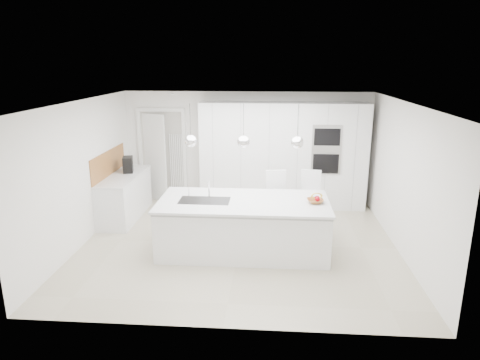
# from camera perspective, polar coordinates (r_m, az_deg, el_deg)

# --- Properties ---
(floor) EXTENTS (5.50, 5.50, 0.00)m
(floor) POSITION_cam_1_polar(r_m,az_deg,el_deg) (7.69, -0.17, -8.52)
(floor) COLOR #B8AE94
(floor) RESTS_ON ground
(wall_back) EXTENTS (5.50, 0.00, 5.50)m
(wall_back) POSITION_cam_1_polar(r_m,az_deg,el_deg) (9.71, 0.96, 4.34)
(wall_back) COLOR white
(wall_back) RESTS_ON ground
(wall_left) EXTENTS (0.00, 5.00, 5.00)m
(wall_left) POSITION_cam_1_polar(r_m,az_deg,el_deg) (7.97, -20.31, 0.85)
(wall_left) COLOR white
(wall_left) RESTS_ON ground
(ceiling) EXTENTS (5.50, 5.50, 0.00)m
(ceiling) POSITION_cam_1_polar(r_m,az_deg,el_deg) (7.05, -0.18, 10.36)
(ceiling) COLOR white
(ceiling) RESTS_ON wall_back
(tall_cabinets) EXTENTS (3.60, 0.60, 2.30)m
(tall_cabinets) POSITION_cam_1_polar(r_m,az_deg,el_deg) (9.42, 5.72, 3.29)
(tall_cabinets) COLOR white
(tall_cabinets) RESTS_ON floor
(oven_stack) EXTENTS (0.62, 0.04, 1.05)m
(oven_stack) POSITION_cam_1_polar(r_m,az_deg,el_deg) (9.15, 11.46, 3.97)
(oven_stack) COLOR #A5A5A8
(oven_stack) RESTS_ON tall_cabinets
(doorway_frame) EXTENTS (1.11, 0.08, 2.13)m
(doorway_frame) POSITION_cam_1_polar(r_m,az_deg,el_deg) (10.02, -10.28, 3.13)
(doorway_frame) COLOR white
(doorway_frame) RESTS_ON floor
(hallway_door) EXTENTS (0.76, 0.38, 2.00)m
(hallway_door) POSITION_cam_1_polar(r_m,az_deg,el_deg) (10.04, -11.72, 2.97)
(hallway_door) COLOR white
(hallway_door) RESTS_ON floor
(radiator) EXTENTS (0.32, 0.04, 1.40)m
(radiator) POSITION_cam_1_polar(r_m,az_deg,el_deg) (9.98, -8.46, 2.12)
(radiator) COLOR white
(radiator) RESTS_ON floor
(left_base_cabinets) EXTENTS (0.60, 1.80, 0.86)m
(left_base_cabinets) POSITION_cam_1_polar(r_m,az_deg,el_deg) (9.14, -15.08, -2.23)
(left_base_cabinets) COLOR white
(left_base_cabinets) RESTS_ON floor
(left_worktop) EXTENTS (0.62, 1.82, 0.04)m
(left_worktop) POSITION_cam_1_polar(r_m,az_deg,el_deg) (9.02, -15.28, 0.49)
(left_worktop) COLOR silver
(left_worktop) RESTS_ON left_base_cabinets
(oak_backsplash) EXTENTS (0.02, 1.80, 0.50)m
(oak_backsplash) POSITION_cam_1_polar(r_m,az_deg,el_deg) (9.06, -17.12, 2.17)
(oak_backsplash) COLOR #AB713B
(oak_backsplash) RESTS_ON wall_left
(island_base) EXTENTS (2.80, 1.20, 0.86)m
(island_base) POSITION_cam_1_polar(r_m,az_deg,el_deg) (7.24, 0.44, -6.40)
(island_base) COLOR white
(island_base) RESTS_ON floor
(island_worktop) EXTENTS (2.84, 1.40, 0.04)m
(island_worktop) POSITION_cam_1_polar(r_m,az_deg,el_deg) (7.14, 0.48, -2.90)
(island_worktop) COLOR silver
(island_worktop) RESTS_ON island_base
(island_sink) EXTENTS (0.84, 0.44, 0.18)m
(island_sink) POSITION_cam_1_polar(r_m,az_deg,el_deg) (7.18, -4.74, -3.35)
(island_sink) COLOR #3F3F42
(island_sink) RESTS_ON island_worktop
(island_tap) EXTENTS (0.02, 0.02, 0.30)m
(island_tap) POSITION_cam_1_polar(r_m,az_deg,el_deg) (7.29, -4.16, -1.14)
(island_tap) COLOR white
(island_tap) RESTS_ON island_worktop
(pendant_left) EXTENTS (0.20, 0.20, 0.20)m
(pendant_left) POSITION_cam_1_polar(r_m,az_deg,el_deg) (6.94, -6.58, 5.17)
(pendant_left) COLOR white
(pendant_left) RESTS_ON ceiling
(pendant_mid) EXTENTS (0.20, 0.20, 0.20)m
(pendant_mid) POSITION_cam_1_polar(r_m,az_deg,el_deg) (6.83, 0.47, 5.11)
(pendant_mid) COLOR white
(pendant_mid) RESTS_ON ceiling
(pendant_right) EXTENTS (0.20, 0.20, 0.20)m
(pendant_right) POSITION_cam_1_polar(r_m,az_deg,el_deg) (6.83, 7.63, 4.97)
(pendant_right) COLOR white
(pendant_right) RESTS_ON ceiling
(fruit_bowl) EXTENTS (0.30, 0.30, 0.07)m
(fruit_bowl) POSITION_cam_1_polar(r_m,az_deg,el_deg) (7.11, 10.00, -2.77)
(fruit_bowl) COLOR #AB713B
(fruit_bowl) RESTS_ON island_worktop
(espresso_machine) EXTENTS (0.26, 0.34, 0.32)m
(espresso_machine) POSITION_cam_1_polar(r_m,az_deg,el_deg) (9.21, -14.72, 2.01)
(espresso_machine) COLOR black
(espresso_machine) RESTS_ON left_worktop
(bar_stool_left) EXTENTS (0.47, 0.60, 1.19)m
(bar_stool_left) POSITION_cam_1_polar(r_m,az_deg,el_deg) (7.92, 4.73, -3.21)
(bar_stool_left) COLOR white
(bar_stool_left) RESTS_ON floor
(bar_stool_right) EXTENTS (0.47, 0.59, 1.18)m
(bar_stool_right) POSITION_cam_1_polar(r_m,az_deg,el_deg) (8.09, 9.41, -3.04)
(bar_stool_right) COLOR white
(bar_stool_right) RESTS_ON floor
(apple_a) EXTENTS (0.08, 0.08, 0.08)m
(apple_a) POSITION_cam_1_polar(r_m,az_deg,el_deg) (7.08, 10.31, -2.55)
(apple_a) COLOR #9E0312
(apple_a) RESTS_ON fruit_bowl
(apple_b) EXTENTS (0.09, 0.09, 0.09)m
(apple_b) POSITION_cam_1_polar(r_m,az_deg,el_deg) (7.11, 10.24, -2.43)
(apple_b) COLOR #9E0312
(apple_b) RESTS_ON fruit_bowl
(banana_bunch) EXTENTS (0.23, 0.17, 0.21)m
(banana_bunch) POSITION_cam_1_polar(r_m,az_deg,el_deg) (7.11, 10.19, -2.11)
(banana_bunch) COLOR gold
(banana_bunch) RESTS_ON fruit_bowl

